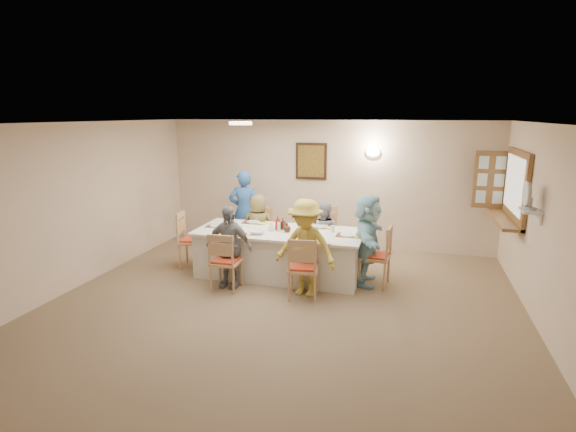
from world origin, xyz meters
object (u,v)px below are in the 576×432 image
(chair_back_left, at_px, (261,234))
(diner_front_left, at_px, (229,247))
(chair_front_right, at_px, (303,267))
(diner_back_right, at_px, (323,234))
(condiment_ketchup, at_px, (278,223))
(chair_back_right, at_px, (325,236))
(desk_fan, at_px, (529,199))
(diner_back_left, at_px, (258,227))
(serving_hatch, at_px, (516,187))
(chair_right_end, at_px, (375,255))
(diner_front_right, at_px, (305,248))
(dining_table, at_px, (279,253))
(diner_right_end, at_px, (367,240))
(chair_left_end, at_px, (194,240))
(caregiver, at_px, (244,211))
(chair_front_left, at_px, (226,260))

(chair_back_left, distance_m, diner_front_left, 1.49)
(chair_front_right, distance_m, diner_back_right, 1.48)
(chair_front_right, relative_size, condiment_ketchup, 3.84)
(diner_front_left, bearing_deg, chair_back_right, 53.17)
(desk_fan, relative_size, diner_back_left, 0.25)
(serving_hatch, xyz_separation_m, diner_back_right, (-3.00, -0.17, -0.93))
(desk_fan, distance_m, chair_right_end, 2.28)
(chair_back_left, height_order, diner_front_right, diner_front_right)
(dining_table, relative_size, chair_front_right, 2.91)
(chair_back_left, height_order, diner_right_end, diner_right_end)
(chair_back_left, relative_size, chair_left_end, 0.93)
(chair_back_left, distance_m, condiment_ketchup, 1.05)
(diner_front_right, bearing_deg, serving_hatch, 36.72)
(diner_back_right, bearing_deg, chair_right_end, 147.80)
(dining_table, bearing_deg, condiment_ketchup, 141.67)
(serving_hatch, relative_size, diner_back_right, 1.32)
(desk_fan, xyz_separation_m, caregiver, (-4.54, 1.65, -0.76))
(serving_hatch, xyz_separation_m, chair_front_right, (-3.00, -1.65, -1.03))
(dining_table, relative_size, chair_back_left, 2.96)
(chair_front_right, bearing_deg, chair_back_right, -98.19)
(chair_back_right, relative_size, diner_front_right, 0.70)
(chair_back_right, xyz_separation_m, diner_right_end, (0.82, -0.80, 0.21))
(diner_right_end, bearing_deg, serving_hatch, -71.59)
(chair_front_left, height_order, diner_back_right, diner_back_right)
(diner_front_left, height_order, caregiver, caregiver)
(chair_back_left, height_order, caregiver, caregiver)
(chair_back_right, distance_m, chair_front_right, 1.60)
(diner_front_right, bearing_deg, dining_table, 141.17)
(dining_table, relative_size, diner_front_left, 2.13)
(desk_fan, distance_m, diner_front_right, 3.01)
(caregiver, height_order, condiment_ketchup, caregiver)
(desk_fan, bearing_deg, dining_table, 171.81)
(caregiver, xyz_separation_m, condiment_ketchup, (1.02, -1.12, 0.09))
(chair_right_end, xyz_separation_m, diner_right_end, (-0.13, 0.00, 0.24))
(diner_back_left, height_order, diner_right_end, diner_right_end)
(chair_back_right, xyz_separation_m, condiment_ketchup, (-0.63, -0.77, 0.38))
(diner_front_left, bearing_deg, serving_hatch, 22.19)
(diner_right_end, relative_size, condiment_ketchup, 5.90)
(diner_front_left, bearing_deg, dining_table, 50.78)
(chair_front_right, distance_m, diner_back_left, 1.91)
(chair_front_right, bearing_deg, condiment_ketchup, -60.71)
(chair_left_end, height_order, condiment_ketchup, condiment_ketchup)
(desk_fan, xyz_separation_m, diner_right_end, (-2.07, 0.50, -0.84))
(chair_front_right, relative_size, diner_back_right, 0.82)
(chair_back_left, xyz_separation_m, diner_front_left, (0.00, -1.48, 0.18))
(chair_front_right, xyz_separation_m, chair_right_end, (0.95, 0.80, 0.01))
(serving_hatch, distance_m, caregiver, 4.72)
(chair_front_right, distance_m, chair_left_end, 2.29)
(caregiver, relative_size, condiment_ketchup, 6.49)
(chair_left_end, height_order, diner_right_end, diner_right_end)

